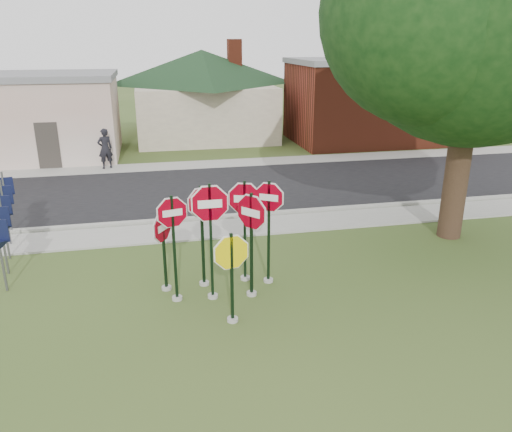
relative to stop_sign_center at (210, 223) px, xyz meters
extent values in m
plane|color=#344D1C|center=(0.16, -1.11, -1.87)|extent=(120.00, 120.00, 0.00)
cube|color=gray|center=(0.16, 4.39, -1.84)|extent=(60.00, 1.60, 0.06)
cube|color=black|center=(0.16, 8.89, -1.85)|extent=(60.00, 7.00, 0.04)
cube|color=gray|center=(0.16, 13.19, -1.84)|extent=(60.00, 1.60, 0.06)
cube|color=gray|center=(0.16, 5.39, -1.80)|extent=(60.00, 0.20, 0.14)
cylinder|color=#9C9B92|center=(0.00, 0.00, -1.83)|extent=(0.24, 0.24, 0.08)
cube|color=black|center=(0.00, 0.00, -0.47)|extent=(0.06, 0.05, 2.79)
cylinder|color=white|center=(0.00, 0.00, 0.46)|extent=(1.17, 0.02, 1.17)
cylinder|color=maroon|center=(0.00, 0.00, 0.46)|extent=(1.08, 0.02, 1.08)
cube|color=white|center=(0.00, 0.00, 0.46)|extent=(0.54, 0.01, 0.19)
cylinder|color=#9C9B92|center=(0.28, -1.13, -1.83)|extent=(0.24, 0.24, 0.08)
cube|color=black|center=(0.28, -1.13, -0.85)|extent=(0.07, 0.06, 2.04)
cylinder|color=white|center=(0.28, -1.13, -0.25)|extent=(1.04, 0.19, 1.06)
cylinder|color=#DEC706|center=(0.28, -1.13, -0.25)|extent=(0.97, 0.18, 0.98)
cylinder|color=#9C9B92|center=(-0.83, 0.07, -1.83)|extent=(0.24, 0.24, 0.08)
cube|color=black|center=(-0.83, 0.07, -0.59)|extent=(0.07, 0.06, 2.55)
cylinder|color=white|center=(-0.83, 0.07, 0.29)|extent=(0.95, 0.24, 0.97)
cylinder|color=maroon|center=(-0.83, 0.07, 0.29)|extent=(0.88, 0.23, 0.90)
cube|color=white|center=(-0.83, 0.07, 0.29)|extent=(0.44, 0.11, 0.15)
cylinder|color=#9C9B92|center=(0.92, -0.07, -1.83)|extent=(0.24, 0.24, 0.08)
cube|color=black|center=(0.92, -0.07, -0.60)|extent=(0.08, 0.08, 2.54)
cylinder|color=white|center=(0.92, -0.07, 0.22)|extent=(0.73, 0.88, 1.13)
cylinder|color=maroon|center=(0.92, -0.07, 0.22)|extent=(0.68, 0.82, 1.05)
cube|color=white|center=(0.92, -0.07, 0.22)|extent=(0.34, 0.41, 0.18)
cylinder|color=#9C9B92|center=(0.93, 0.77, -1.83)|extent=(0.24, 0.24, 0.08)
cube|color=black|center=(0.93, 0.77, -0.57)|extent=(0.07, 0.07, 2.59)
cylinder|color=white|center=(0.93, 0.77, 0.28)|extent=(1.06, 0.35, 1.10)
cylinder|color=maroon|center=(0.93, 0.77, 0.28)|extent=(0.98, 0.33, 1.02)
cube|color=white|center=(0.93, 0.77, 0.28)|extent=(0.49, 0.16, 0.18)
cylinder|color=#9C9B92|center=(-0.12, 0.70, -1.83)|extent=(0.24, 0.24, 0.08)
cube|color=black|center=(-0.12, 0.70, -0.59)|extent=(0.08, 0.07, 2.56)
cylinder|color=white|center=(-0.12, 0.70, 0.29)|extent=(0.91, 0.45, 1.00)
cylinder|color=maroon|center=(-0.12, 0.70, 0.29)|extent=(0.84, 0.43, 0.93)
cube|color=white|center=(-0.12, 0.70, 0.29)|extent=(0.42, 0.21, 0.16)
cylinder|color=#9C9B92|center=(1.47, 0.53, -1.83)|extent=(0.24, 0.24, 0.08)
cube|color=black|center=(1.47, 0.53, -0.55)|extent=(0.08, 0.07, 2.63)
cylinder|color=white|center=(1.47, 0.53, 0.35)|extent=(0.86, 0.54, 1.00)
cylinder|color=maroon|center=(1.47, 0.53, 0.35)|extent=(0.80, 0.50, 0.93)
cube|color=white|center=(1.47, 0.53, 0.35)|extent=(0.40, 0.25, 0.16)
cylinder|color=#9C9B92|center=(-1.05, 0.64, -1.83)|extent=(0.24, 0.24, 0.08)
cube|color=black|center=(-1.05, 0.64, -0.85)|extent=(0.07, 0.08, 2.04)
cylinder|color=white|center=(-1.05, 0.64, -0.24)|extent=(0.57, 0.87, 1.03)
cylinder|color=maroon|center=(-1.05, 0.64, -0.24)|extent=(0.53, 0.81, 0.95)
cube|color=white|center=(-1.05, 0.64, -0.24)|extent=(0.26, 0.40, 0.16)
cube|color=#59595E|center=(-4.84, 1.39, -0.87)|extent=(0.05, 0.05, 2.00)
cube|color=#59595E|center=(-5.04, 2.39, -0.87)|extent=(0.05, 0.05, 2.00)
cone|color=black|center=(-5.04, 2.39, -0.67)|extent=(0.62, 0.62, 0.25)
cube|color=#59595E|center=(-5.24, 3.39, -0.87)|extent=(0.05, 0.05, 2.00)
cube|color=black|center=(-5.24, 3.39, -0.32)|extent=(0.55, 0.05, 0.55)
cone|color=black|center=(-5.24, 3.39, -0.67)|extent=(0.58, 0.58, 0.25)
cube|color=#59595E|center=(-5.44, 4.39, -0.87)|extent=(0.05, 0.05, 2.00)
cube|color=black|center=(-5.44, 4.39, -0.32)|extent=(0.55, 0.05, 0.55)
cone|color=black|center=(-5.44, 4.39, -0.67)|extent=(0.58, 0.58, 0.25)
cube|color=#59595E|center=(-5.64, 5.39, -0.87)|extent=(0.05, 0.05, 2.00)
cube|color=black|center=(-5.64, 5.39, -0.32)|extent=(0.55, 0.09, 0.55)
cone|color=black|center=(-5.64, 5.39, -0.67)|extent=(0.62, 0.62, 0.25)
cube|color=#332D28|center=(-5.84, 13.91, -0.77)|extent=(1.00, 0.10, 2.20)
cube|color=beige|center=(2.16, 20.89, -0.27)|extent=(8.00, 8.00, 3.20)
pyramid|color=black|center=(2.16, 20.89, 3.33)|extent=(11.60, 11.60, 2.00)
cube|color=maroon|center=(4.16, 20.89, 3.13)|extent=(0.80, 0.80, 1.60)
cube|color=maroon|center=(12.16, 17.39, 0.38)|extent=(10.00, 6.00, 4.50)
cube|color=slate|center=(12.16, 17.39, 2.73)|extent=(10.20, 6.20, 0.30)
cube|color=white|center=(10.16, 14.44, 0.73)|extent=(2.00, 0.08, 0.90)
cylinder|color=black|center=(7.66, 2.39, 0.74)|extent=(0.70, 0.70, 5.21)
sphere|color=black|center=(7.66, 2.39, 4.83)|extent=(7.71, 7.71, 7.71)
cylinder|color=black|center=(22.16, 24.89, 0.13)|extent=(0.50, 0.50, 4.00)
sphere|color=black|center=(22.16, 24.89, 3.73)|extent=(5.60, 5.60, 5.60)
imported|color=black|center=(-3.27, 13.32, -0.87)|extent=(0.80, 0.66, 1.87)
camera|label=1|loc=(-1.18, -10.43, 3.87)|focal=35.00mm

